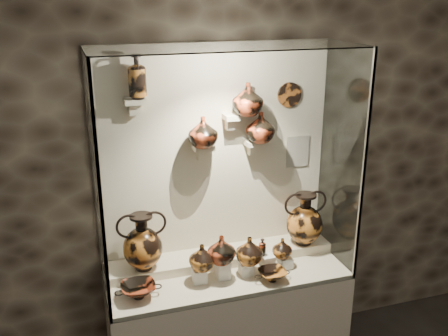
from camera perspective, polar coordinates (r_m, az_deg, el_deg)
The scene contains 35 objects.
wall_back at distance 3.57m, azimuth -1.16°, elevation 1.34°, with size 5.00×0.02×3.20m, color #2C231B.
plinth at distance 3.85m, azimuth 0.39°, elevation -17.39°, with size 1.70×0.60×0.80m, color beige.
front_tier at distance 3.62m, azimuth 0.41°, elevation -12.10°, with size 1.68×0.58×0.03m, color beige.
rear_tier at distance 3.74m, azimuth -0.44°, elevation -10.32°, with size 1.70×0.25×0.10m, color beige.
back_panel at distance 3.56m, azimuth -1.14°, elevation 1.32°, with size 1.70×0.03×1.60m, color beige.
glass_front at distance 3.02m, azimuth 2.19°, elevation -2.07°, with size 1.70×0.01×1.60m, color white.
glass_left at distance 3.14m, azimuth -14.42°, elevation -1.85°, with size 0.01×0.60×1.60m, color white.
glass_right at distance 3.62m, azimuth 13.28°, elevation 1.08°, with size 0.01×0.60×1.60m, color white.
glass_top at distance 3.11m, azimuth 0.48°, elevation 13.70°, with size 1.70×0.60×0.01m, color white.
frame_post_left at distance 2.87m, azimuth -13.89°, elevation -3.82°, with size 0.02×0.02×1.60m, color gray.
frame_post_right at distance 3.38m, azimuth 15.66°, elevation -0.39°, with size 0.02×0.02×1.60m, color gray.
pedestal_a at distance 3.49m, azimuth -2.84°, elevation -12.15°, with size 0.09×0.09×0.10m, color silver.
pedestal_b at distance 3.52m, azimuth -0.12°, elevation -11.52°, with size 0.09×0.09×0.13m, color silver.
pedestal_c at distance 3.58m, azimuth 2.53°, elevation -11.36°, with size 0.09×0.09×0.09m, color silver.
pedestal_d at distance 3.62m, azimuth 4.95°, elevation -10.73°, with size 0.09×0.09×0.12m, color silver.
pedestal_e at distance 3.68m, azimuth 6.99°, elevation -10.63°, with size 0.09×0.09×0.08m, color silver.
bracket_ul at distance 3.27m, azimuth -10.17°, elevation 7.54°, with size 0.14×0.12×0.04m, color beige.
bracket_ca at distance 3.44m, azimuth -2.39°, elevation 2.38°, with size 0.14×0.12×0.04m, color beige.
bracket_cb at distance 3.44m, azimuth 0.79°, elevation 5.87°, with size 0.10×0.12×0.04m, color beige.
bracket_cc at distance 3.55m, azimuth 3.54°, elevation 2.92°, with size 0.14×0.12×0.04m, color beige.
amphora_left at distance 3.47m, azimuth -9.32°, elevation -8.32°, with size 0.33×0.33×0.41m, color #BF6E24, non-canonical shape.
amphora_right at distance 3.81m, azimuth 9.19°, elevation -5.74°, with size 0.33×0.33×0.41m, color #BF6E24, non-canonical shape.
jug_a at distance 3.41m, azimuth -2.53°, elevation -10.14°, with size 0.18×0.18×0.19m, color #BF6E24.
jug_b at distance 3.42m, azimuth -0.30°, elevation -9.29°, with size 0.19×0.19×0.20m, color #97361A.
jug_c at distance 3.50m, azimuth 2.90°, elevation -9.39°, with size 0.19×0.19×0.20m, color #BF6E24.
jug_e at distance 3.63m, azimuth 6.65°, elevation -9.06°, with size 0.14×0.14×0.15m, color #BF6E24.
lekythos_small at distance 3.56m, azimuth 4.38°, elevation -8.88°, with size 0.06×0.06×0.14m, color #97361A, non-canonical shape.
kylix_left at distance 3.37m, azimuth -9.77°, elevation -13.52°, with size 0.29×0.25×0.12m, color #97361A, non-canonical shape.
kylix_right at distance 3.51m, azimuth 5.52°, elevation -12.00°, with size 0.24×0.21×0.10m, color #BF6E24, non-canonical shape.
lekythos_tall at distance 3.22m, azimuth -9.92°, elevation 10.51°, with size 0.12×0.12×0.31m, color #BF6E24, non-canonical shape.
ovoid_vase_a at distance 3.35m, azimuth -2.42°, elevation 4.13°, with size 0.20×0.20×0.21m, color #97361A.
ovoid_vase_b at distance 3.40m, azimuth 2.73°, elevation 7.88°, with size 0.21×0.21×0.22m, color #97361A.
ovoid_vase_c at distance 3.48m, azimuth 4.19°, elevation 4.68°, with size 0.20×0.20×0.21m, color #97361A.
wall_plate at distance 3.63m, azimuth 7.47°, elevation 8.30°, with size 0.18×0.18×0.02m, color #964E1D.
info_placard at distance 3.78m, azimuth 8.41°, elevation 1.90°, with size 0.18×0.01×0.24m, color beige.
Camera 1 is at (-0.96, -0.76, 2.69)m, focal length 40.00 mm.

